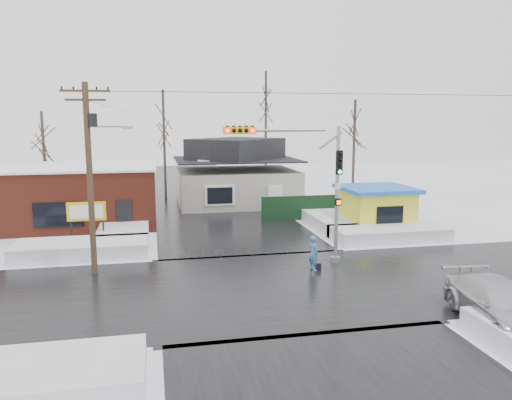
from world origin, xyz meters
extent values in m
plane|color=white|center=(0.00, 0.00, 0.00)|extent=(120.00, 120.00, 0.00)
cube|color=black|center=(0.00, 0.00, 0.01)|extent=(10.00, 120.00, 0.02)
cube|color=black|center=(0.00, 0.00, 0.01)|extent=(120.00, 10.00, 0.02)
cube|color=white|center=(-9.00, 7.00, 0.40)|extent=(7.00, 3.00, 0.80)
cube|color=white|center=(9.00, 7.00, 0.40)|extent=(7.00, 3.00, 0.80)
cube|color=white|center=(-9.00, -7.00, 0.35)|extent=(7.00, 3.00, 0.70)
cube|color=white|center=(-7.00, 12.00, 0.40)|extent=(3.00, 8.00, 0.80)
cube|color=white|center=(7.00, 12.00, 0.40)|extent=(3.00, 8.00, 0.80)
cylinder|color=gray|center=(4.00, 3.00, 3.50)|extent=(0.20, 0.20, 7.00)
cylinder|color=gray|center=(4.00, 3.00, 0.15)|extent=(0.50, 0.50, 0.30)
cylinder|color=gray|center=(1.00, 3.00, 6.80)|extent=(4.60, 0.14, 0.14)
cube|color=gold|center=(-1.00, 3.00, 6.80)|extent=(1.60, 0.28, 0.35)
sphere|color=#FF0C0C|center=(-1.60, 2.84, 6.80)|extent=(0.20, 0.20, 0.20)
sphere|color=#FF0C0C|center=(-0.40, 2.84, 6.80)|extent=(0.20, 0.20, 0.20)
cube|color=black|center=(4.00, 2.80, 5.20)|extent=(0.30, 0.22, 1.20)
sphere|color=#0CE533|center=(4.00, 2.66, 4.75)|extent=(0.18, 0.18, 0.18)
cube|color=black|center=(4.00, 2.80, 3.20)|extent=(0.30, 0.20, 0.35)
cylinder|color=#382619|center=(-8.00, 3.50, 4.50)|extent=(0.28, 0.28, 9.00)
cube|color=#382619|center=(-8.00, 3.50, 8.60)|extent=(2.20, 0.10, 0.10)
cube|color=#382619|center=(-8.00, 3.50, 8.20)|extent=(1.80, 0.10, 0.10)
cylinder|color=black|center=(-7.75, 3.50, 7.30)|extent=(0.44, 0.44, 0.60)
cylinder|color=gray|center=(-7.10, 3.50, 7.00)|extent=(1.80, 0.08, 0.08)
cube|color=gray|center=(-6.20, 3.50, 6.95)|extent=(0.50, 0.22, 0.12)
cube|color=maroon|center=(-11.00, 16.00, 2.00)|extent=(12.00, 8.00, 4.00)
cube|color=white|center=(-11.00, 16.00, 4.05)|extent=(12.20, 8.20, 0.15)
cube|color=black|center=(-11.00, 11.98, 1.40)|extent=(3.00, 0.08, 1.60)
cube|color=black|center=(-7.00, 11.98, 1.10)|extent=(1.00, 0.08, 2.20)
cylinder|color=black|center=(-9.90, 9.50, 0.90)|extent=(0.10, 0.10, 1.80)
cylinder|color=black|center=(-8.10, 9.50, 0.90)|extent=(0.10, 0.10, 1.80)
cube|color=gold|center=(-9.00, 9.50, 2.00)|extent=(2.20, 0.18, 1.10)
cube|color=white|center=(-9.00, 9.39, 2.00)|extent=(1.90, 0.02, 0.80)
cube|color=#B2AEA1|center=(2.00, 22.00, 1.50)|extent=(10.00, 8.00, 3.00)
cube|color=black|center=(2.00, 22.00, 3.90)|extent=(10.40, 8.40, 0.12)
pyramid|color=black|center=(2.00, 22.00, 4.86)|extent=(9.00, 7.00, 1.80)
cube|color=maroon|center=(5.20, 23.00, 4.90)|extent=(0.70, 0.70, 1.40)
cube|color=white|center=(0.00, 17.95, 1.40)|extent=(2.40, 0.12, 1.60)
cube|color=yellow|center=(9.50, 10.00, 1.30)|extent=(4.00, 4.00, 2.60)
cube|color=#1C7DD3|center=(9.50, 10.00, 2.75)|extent=(4.60, 4.60, 0.25)
cube|color=black|center=(9.50, 7.97, 1.30)|extent=(1.80, 0.06, 1.20)
cube|color=black|center=(6.50, 14.00, 0.90)|extent=(8.00, 0.12, 1.80)
cylinder|color=#332821|center=(-4.00, 26.00, 5.00)|extent=(0.24, 0.24, 10.00)
cylinder|color=#332821|center=(6.00, 28.00, 6.00)|extent=(0.24, 0.24, 12.00)
cylinder|color=#332821|center=(12.00, 20.00, 4.50)|extent=(0.24, 0.24, 9.00)
cylinder|color=#332821|center=(-14.00, 24.00, 4.00)|extent=(0.24, 0.24, 8.00)
imported|color=teal|center=(2.42, 1.84, 0.87)|extent=(0.60, 0.73, 1.74)
imported|color=silver|center=(6.88, -5.76, 0.78)|extent=(2.73, 5.56, 1.56)
cube|color=black|center=(2.67, 1.79, 0.17)|extent=(0.30, 0.22, 0.35)
camera|label=1|loc=(-5.12, -20.63, 7.32)|focal=35.00mm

